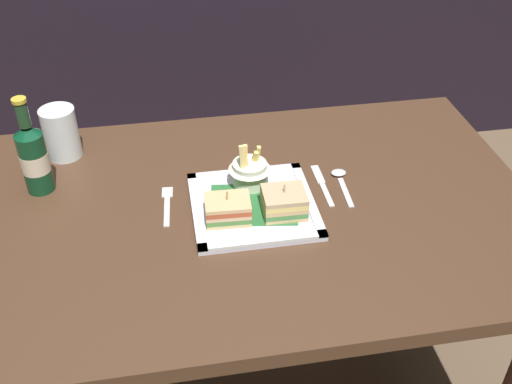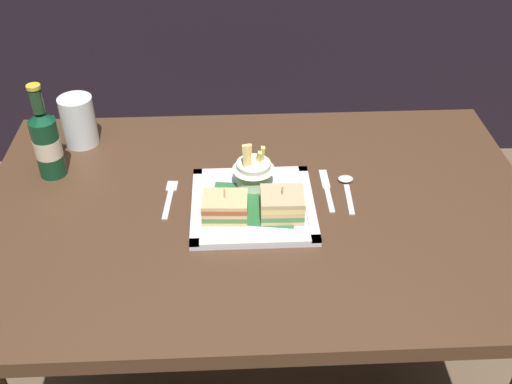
{
  "view_description": "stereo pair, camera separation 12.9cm",
  "coord_description": "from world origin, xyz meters",
  "px_view_note": "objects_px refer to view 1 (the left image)",
  "views": [
    {
      "loc": [
        -0.18,
        -1.03,
        1.54
      ],
      "look_at": [
        -0.01,
        -0.0,
        0.77
      ],
      "focal_mm": 42.71,
      "sensor_mm": 36.0,
      "label": 1
    },
    {
      "loc": [
        -0.06,
        -1.04,
        1.54
      ],
      "look_at": [
        -0.01,
        -0.0,
        0.77
      ],
      "focal_mm": 42.71,
      "sensor_mm": 36.0,
      "label": 2
    }
  ],
  "objects_px": {
    "sandwich_half_left": "(228,209)",
    "water_glass": "(62,136)",
    "fork": "(167,203)",
    "square_plate": "(253,206)",
    "spoon": "(340,178)",
    "beer_bottle": "(34,157)",
    "sandwich_half_right": "(284,202)",
    "fries_cup": "(249,169)",
    "knife": "(322,183)",
    "dining_table": "(259,250)"
  },
  "relations": [
    {
      "from": "sandwich_half_left",
      "to": "water_glass",
      "type": "height_order",
      "value": "water_glass"
    },
    {
      "from": "fork",
      "to": "water_glass",
      "type": "bearing_deg",
      "value": 134.37
    },
    {
      "from": "square_plate",
      "to": "spoon",
      "type": "relative_size",
      "value": 1.89
    },
    {
      "from": "sandwich_half_left",
      "to": "beer_bottle",
      "type": "height_order",
      "value": "beer_bottle"
    },
    {
      "from": "sandwich_half_right",
      "to": "fries_cup",
      "type": "relative_size",
      "value": 0.81
    },
    {
      "from": "square_plate",
      "to": "spoon",
      "type": "height_order",
      "value": "square_plate"
    },
    {
      "from": "water_glass",
      "to": "spoon",
      "type": "bearing_deg",
      "value": -18.81
    },
    {
      "from": "fries_cup",
      "to": "spoon",
      "type": "xyz_separation_m",
      "value": [
        0.21,
        -0.0,
        -0.05
      ]
    },
    {
      "from": "spoon",
      "to": "knife",
      "type": "bearing_deg",
      "value": -170.17
    },
    {
      "from": "sandwich_half_right",
      "to": "fries_cup",
      "type": "xyz_separation_m",
      "value": [
        -0.06,
        0.11,
        0.02
      ]
    },
    {
      "from": "fork",
      "to": "knife",
      "type": "relative_size",
      "value": 0.87
    },
    {
      "from": "square_plate",
      "to": "fries_cup",
      "type": "relative_size",
      "value": 2.35
    },
    {
      "from": "sandwich_half_left",
      "to": "fries_cup",
      "type": "relative_size",
      "value": 0.86
    },
    {
      "from": "dining_table",
      "to": "knife",
      "type": "bearing_deg",
      "value": 19.09
    },
    {
      "from": "fork",
      "to": "dining_table",
      "type": "bearing_deg",
      "value": -11.11
    },
    {
      "from": "sandwich_half_left",
      "to": "fries_cup",
      "type": "xyz_separation_m",
      "value": [
        0.06,
        0.11,
        0.02
      ]
    },
    {
      "from": "fork",
      "to": "sandwich_half_left",
      "type": "bearing_deg",
      "value": -34.24
    },
    {
      "from": "fries_cup",
      "to": "dining_table",
      "type": "bearing_deg",
      "value": -81.5
    },
    {
      "from": "sandwich_half_right",
      "to": "knife",
      "type": "height_order",
      "value": "sandwich_half_right"
    },
    {
      "from": "sandwich_half_left",
      "to": "knife",
      "type": "height_order",
      "value": "sandwich_half_left"
    },
    {
      "from": "knife",
      "to": "dining_table",
      "type": "bearing_deg",
      "value": -160.91
    },
    {
      "from": "water_glass",
      "to": "square_plate",
      "type": "bearing_deg",
      "value": -34.45
    },
    {
      "from": "fries_cup",
      "to": "knife",
      "type": "distance_m",
      "value": 0.17
    },
    {
      "from": "beer_bottle",
      "to": "spoon",
      "type": "xyz_separation_m",
      "value": [
        0.67,
        -0.08,
        -0.08
      ]
    },
    {
      "from": "dining_table",
      "to": "fork",
      "type": "bearing_deg",
      "value": 168.89
    },
    {
      "from": "knife",
      "to": "beer_bottle",
      "type": "bearing_deg",
      "value": 171.88
    },
    {
      "from": "dining_table",
      "to": "fries_cup",
      "type": "xyz_separation_m",
      "value": [
        -0.01,
        0.06,
        0.18
      ]
    },
    {
      "from": "water_glass",
      "to": "fries_cup",
      "type": "bearing_deg",
      "value": -26.8
    },
    {
      "from": "sandwich_half_left",
      "to": "knife",
      "type": "bearing_deg",
      "value": 23.4
    },
    {
      "from": "square_plate",
      "to": "spoon",
      "type": "bearing_deg",
      "value": 18.0
    },
    {
      "from": "beer_bottle",
      "to": "fork",
      "type": "height_order",
      "value": "beer_bottle"
    },
    {
      "from": "sandwich_half_right",
      "to": "fork",
      "type": "distance_m",
      "value": 0.26
    },
    {
      "from": "knife",
      "to": "sandwich_half_right",
      "type": "bearing_deg",
      "value": -138.01
    },
    {
      "from": "sandwich_half_right",
      "to": "water_glass",
      "type": "height_order",
      "value": "water_glass"
    },
    {
      "from": "square_plate",
      "to": "sandwich_half_left",
      "type": "height_order",
      "value": "sandwich_half_left"
    },
    {
      "from": "water_glass",
      "to": "sandwich_half_left",
      "type": "bearing_deg",
      "value": -42.12
    },
    {
      "from": "water_glass",
      "to": "spoon",
      "type": "relative_size",
      "value": 0.9
    },
    {
      "from": "sandwich_half_right",
      "to": "beer_bottle",
      "type": "relative_size",
      "value": 0.4
    },
    {
      "from": "sandwich_half_left",
      "to": "sandwich_half_right",
      "type": "relative_size",
      "value": 1.06
    },
    {
      "from": "dining_table",
      "to": "square_plate",
      "type": "xyz_separation_m",
      "value": [
        -0.01,
        -0.01,
        0.14
      ]
    },
    {
      "from": "sandwich_half_right",
      "to": "water_glass",
      "type": "relative_size",
      "value": 0.73
    },
    {
      "from": "water_glass",
      "to": "beer_bottle",
      "type": "bearing_deg",
      "value": -107.67
    },
    {
      "from": "knife",
      "to": "spoon",
      "type": "bearing_deg",
      "value": 9.83
    },
    {
      "from": "fries_cup",
      "to": "water_glass",
      "type": "distance_m",
      "value": 0.47
    },
    {
      "from": "dining_table",
      "to": "sandwich_half_left",
      "type": "bearing_deg",
      "value": -148.37
    },
    {
      "from": "dining_table",
      "to": "knife",
      "type": "xyz_separation_m",
      "value": [
        0.16,
        0.05,
        0.13
      ]
    },
    {
      "from": "beer_bottle",
      "to": "water_glass",
      "type": "xyz_separation_m",
      "value": [
        0.04,
        0.13,
        -0.03
      ]
    },
    {
      "from": "fries_cup",
      "to": "sandwich_half_left",
      "type": "bearing_deg",
      "value": -120.12
    },
    {
      "from": "water_glass",
      "to": "spoon",
      "type": "distance_m",
      "value": 0.67
    },
    {
      "from": "beer_bottle",
      "to": "sandwich_half_right",
      "type": "bearing_deg",
      "value": -20.02
    }
  ]
}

